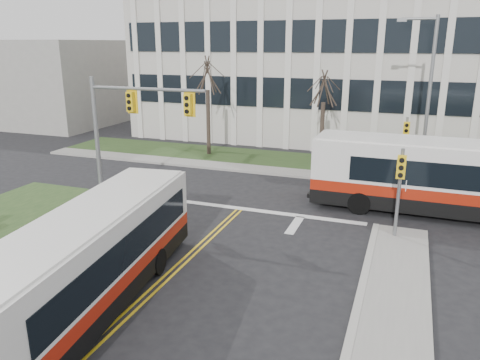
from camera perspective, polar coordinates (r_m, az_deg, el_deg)
name	(u,v)px	position (r m, az deg, el deg)	size (l,w,h in m)	color
ground	(155,288)	(16.04, -10.29, -12.86)	(120.00, 120.00, 0.00)	black
sidewalk_cross	(361,179)	(28.32, 14.59, 0.09)	(44.00, 1.60, 0.14)	#9E9B93
building_lawn	(366,168)	(31.01, 15.13, 1.43)	(44.00, 5.00, 0.12)	#27421C
office_building	(386,65)	(42.05, 17.38, 13.27)	(40.00, 16.00, 12.00)	beige
building_annex	(56,82)	(50.66, -21.55, 11.02)	(12.00, 12.00, 8.00)	#9E9B93
mast_arm_signal	(124,119)	(23.36, -13.99, 7.28)	(6.11, 0.38, 6.20)	slate
signal_pole_near	(400,181)	(19.57, 18.91, -0.11)	(0.34, 0.39, 3.80)	slate
signal_pole_far	(405,140)	(27.85, 19.50, 4.56)	(0.34, 0.39, 3.80)	slate
streetlight	(426,91)	(28.27, 21.76, 10.04)	(2.15, 0.25, 9.20)	slate
directory_sign	(327,150)	(30.57, 10.53, 3.66)	(1.50, 0.12, 2.00)	slate
tree_left	(207,77)	(32.87, -3.99, 12.43)	(1.80, 1.80, 7.70)	#42352B
tree_mid	(324,90)	(30.76, 10.19, 10.77)	(1.80, 1.80, 6.82)	#42352B
bus_main	(84,268)	(14.56, -18.54, -10.09)	(2.41, 11.12, 2.97)	silver
bus_cross	(455,181)	(23.52, 24.71, -0.08)	(2.77, 12.76, 3.40)	silver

